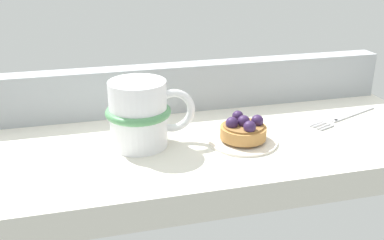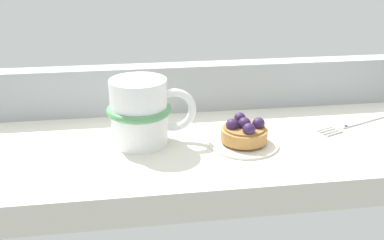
{
  "view_description": "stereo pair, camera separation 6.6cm",
  "coord_description": "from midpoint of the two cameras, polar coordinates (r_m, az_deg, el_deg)",
  "views": [
    {
      "loc": [
        -17.12,
        -60.99,
        28.66
      ],
      "look_at": [
        -1.76,
        -1.75,
        3.98
      ],
      "focal_mm": 41.64,
      "sensor_mm": 36.0,
      "label": 1
    },
    {
      "loc": [
        -10.66,
        -62.3,
        28.66
      ],
      "look_at": [
        -1.76,
        -1.75,
        3.98
      ],
      "focal_mm": 41.64,
      "sensor_mm": 36.0,
      "label": 2
    }
  ],
  "objects": [
    {
      "name": "dessert_fork",
      "position": [
        0.81,
        22.52,
        -0.42
      ],
      "size": [
        15.86,
        7.66,
        0.6
      ],
      "color": "#B7B7BC",
      "rests_on": "ground_plane"
    },
    {
      "name": "window_rail_back",
      "position": [
        0.8,
        2.0,
        4.21
      ],
      "size": [
        77.3,
        3.99,
        8.38
      ],
      "primitive_type": "cube",
      "color": "#9EA3A8",
      "rests_on": "ground_plane"
    },
    {
      "name": "ground_plane",
      "position": [
        0.7,
        3.9,
        -4.11
      ],
      "size": [
        78.88,
        31.15,
        4.37
      ],
      "primitive_type": "cube",
      "color": "silver"
    },
    {
      "name": "raspberry_tart",
      "position": [
        0.67,
        9.51,
        -1.5
      ],
      "size": [
        7.02,
        7.02,
        3.63
      ],
      "color": "#B77F42",
      "rests_on": "dessert_plate"
    },
    {
      "name": "coffee_mug",
      "position": [
        0.66,
        -3.67,
        0.88
      ],
      "size": [
        13.47,
        9.71,
        10.04
      ],
      "color": "white",
      "rests_on": "ground_plane"
    },
    {
      "name": "dessert_plate",
      "position": [
        0.68,
        9.4,
        -2.91
      ],
      "size": [
        10.58,
        10.58,
        0.8
      ],
      "color": "silver",
      "rests_on": "ground_plane"
    }
  ]
}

